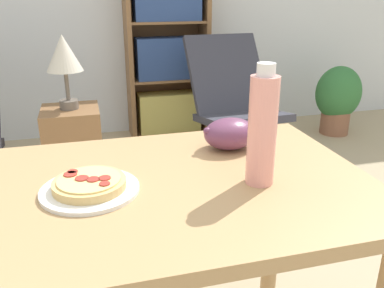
{
  "coord_description": "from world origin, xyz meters",
  "views": [
    {
      "loc": [
        -0.25,
        -0.9,
        1.19
      ],
      "look_at": [
        0.01,
        0.07,
        0.81
      ],
      "focal_mm": 38.0,
      "sensor_mm": 36.0,
      "label": 1
    }
  ],
  "objects_px": {
    "table_lamp": "(64,57)",
    "side_table": "(74,149)",
    "grape_bunch": "(230,134)",
    "drink_bottle": "(262,129)",
    "lounge_chair_far": "(234,122)",
    "pizza_on_plate": "(90,186)",
    "bookshelf": "(167,55)",
    "potted_plant_floor": "(338,98)"
  },
  "relations": [
    {
      "from": "potted_plant_floor",
      "to": "pizza_on_plate",
      "type": "bearing_deg",
      "value": -135.38
    },
    {
      "from": "grape_bunch",
      "to": "lounge_chair_far",
      "type": "xyz_separation_m",
      "value": [
        0.63,
        1.58,
        -0.51
      ]
    },
    {
      "from": "side_table",
      "to": "table_lamp",
      "type": "height_order",
      "value": "table_lamp"
    },
    {
      "from": "bookshelf",
      "to": "lounge_chair_far",
      "type": "bearing_deg",
      "value": -63.91
    },
    {
      "from": "drink_bottle",
      "to": "potted_plant_floor",
      "type": "xyz_separation_m",
      "value": [
        1.7,
        2.14,
        -0.56
      ]
    },
    {
      "from": "grape_bunch",
      "to": "pizza_on_plate",
      "type": "bearing_deg",
      "value": -156.52
    },
    {
      "from": "pizza_on_plate",
      "to": "lounge_chair_far",
      "type": "xyz_separation_m",
      "value": [
        1.04,
        1.76,
        -0.47
      ]
    },
    {
      "from": "side_table",
      "to": "table_lamp",
      "type": "bearing_deg",
      "value": 0.0
    },
    {
      "from": "pizza_on_plate",
      "to": "side_table",
      "type": "bearing_deg",
      "value": 93.3
    },
    {
      "from": "drink_bottle",
      "to": "bookshelf",
      "type": "bearing_deg",
      "value": 83.39
    },
    {
      "from": "bookshelf",
      "to": "side_table",
      "type": "bearing_deg",
      "value": -131.51
    },
    {
      "from": "table_lamp",
      "to": "side_table",
      "type": "bearing_deg",
      "value": 0.0
    },
    {
      "from": "pizza_on_plate",
      "to": "grape_bunch",
      "type": "xyz_separation_m",
      "value": [
        0.41,
        0.18,
        0.03
      ]
    },
    {
      "from": "side_table",
      "to": "pizza_on_plate",
      "type": "bearing_deg",
      "value": -86.7
    },
    {
      "from": "table_lamp",
      "to": "bookshelf",
      "type": "bearing_deg",
      "value": 48.49
    },
    {
      "from": "grape_bunch",
      "to": "table_lamp",
      "type": "relative_size",
      "value": 0.38
    },
    {
      "from": "drink_bottle",
      "to": "side_table",
      "type": "relative_size",
      "value": 0.56
    },
    {
      "from": "lounge_chair_far",
      "to": "bookshelf",
      "type": "bearing_deg",
      "value": 113.13
    },
    {
      "from": "side_table",
      "to": "potted_plant_floor",
      "type": "height_order",
      "value": "potted_plant_floor"
    },
    {
      "from": "pizza_on_plate",
      "to": "lounge_chair_far",
      "type": "relative_size",
      "value": 0.26
    },
    {
      "from": "potted_plant_floor",
      "to": "grape_bunch",
      "type": "bearing_deg",
      "value": -131.72
    },
    {
      "from": "bookshelf",
      "to": "side_table",
      "type": "distance_m",
      "value": 1.26
    },
    {
      "from": "lounge_chair_far",
      "to": "table_lamp",
      "type": "xyz_separation_m",
      "value": [
        -1.13,
        -0.19,
        0.55
      ]
    },
    {
      "from": "pizza_on_plate",
      "to": "side_table",
      "type": "distance_m",
      "value": 1.66
    },
    {
      "from": "pizza_on_plate",
      "to": "potted_plant_floor",
      "type": "height_order",
      "value": "pizza_on_plate"
    },
    {
      "from": "lounge_chair_far",
      "to": "potted_plant_floor",
      "type": "relative_size",
      "value": 1.48
    },
    {
      "from": "drink_bottle",
      "to": "table_lamp",
      "type": "relative_size",
      "value": 0.68
    },
    {
      "from": "grape_bunch",
      "to": "side_table",
      "type": "relative_size",
      "value": 0.31
    },
    {
      "from": "pizza_on_plate",
      "to": "drink_bottle",
      "type": "relative_size",
      "value": 0.79
    },
    {
      "from": "pizza_on_plate",
      "to": "table_lamp",
      "type": "xyz_separation_m",
      "value": [
        -0.09,
        1.58,
        0.07
      ]
    },
    {
      "from": "pizza_on_plate",
      "to": "drink_bottle",
      "type": "bearing_deg",
      "value": -7.77
    },
    {
      "from": "side_table",
      "to": "table_lamp",
      "type": "xyz_separation_m",
      "value": [
        0.0,
        0.0,
        0.57
      ]
    },
    {
      "from": "grape_bunch",
      "to": "bookshelf",
      "type": "distance_m",
      "value": 2.31
    },
    {
      "from": "lounge_chair_far",
      "to": "side_table",
      "type": "relative_size",
      "value": 1.68
    },
    {
      "from": "pizza_on_plate",
      "to": "bookshelf",
      "type": "height_order",
      "value": "bookshelf"
    },
    {
      "from": "drink_bottle",
      "to": "table_lamp",
      "type": "xyz_separation_m",
      "value": [
        -0.5,
        1.63,
        -0.05
      ]
    },
    {
      "from": "side_table",
      "to": "drink_bottle",
      "type": "bearing_deg",
      "value": -73.06
    },
    {
      "from": "bookshelf",
      "to": "side_table",
      "type": "relative_size",
      "value": 2.74
    },
    {
      "from": "pizza_on_plate",
      "to": "potted_plant_floor",
      "type": "distance_m",
      "value": 3.0
    },
    {
      "from": "bookshelf",
      "to": "table_lamp",
      "type": "relative_size",
      "value": 3.29
    },
    {
      "from": "bookshelf",
      "to": "table_lamp",
      "type": "distance_m",
      "value": 1.2
    },
    {
      "from": "drink_bottle",
      "to": "lounge_chair_far",
      "type": "distance_m",
      "value": 2.02
    }
  ]
}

